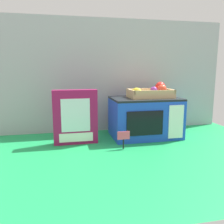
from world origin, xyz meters
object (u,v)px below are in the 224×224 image
at_px(toy_microwave, 145,117).
at_px(cookie_set_box, 75,117).
at_px(price_sign, 124,137).
at_px(food_groups_crate, 152,93).

height_order(toy_microwave, cookie_set_box, cookie_set_box).
bearing_deg(price_sign, toy_microwave, 47.00).
bearing_deg(price_sign, cookie_set_box, 147.98).
relative_size(toy_microwave, food_groups_crate, 1.55).
height_order(toy_microwave, price_sign, toy_microwave).
relative_size(food_groups_crate, cookie_set_box, 0.87).
relative_size(food_groups_crate, price_sign, 2.78).
distance_m(food_groups_crate, cookie_set_box, 0.52).
bearing_deg(price_sign, food_groups_crate, 41.18).
bearing_deg(toy_microwave, cookie_set_box, -172.44).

